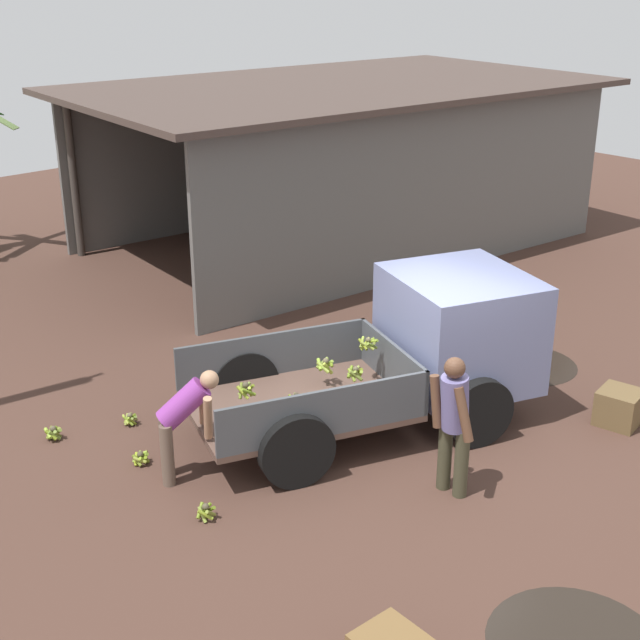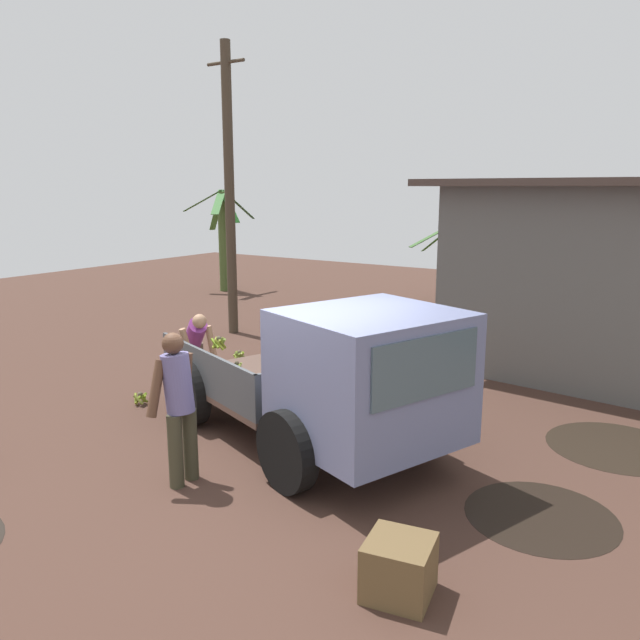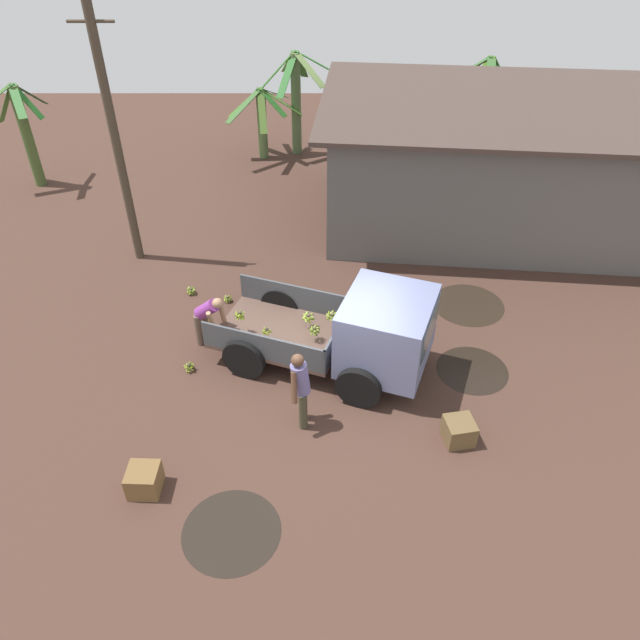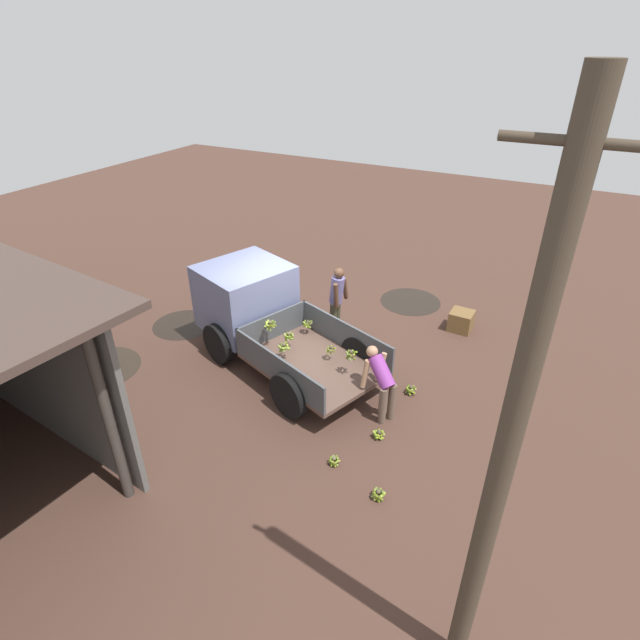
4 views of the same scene
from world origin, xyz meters
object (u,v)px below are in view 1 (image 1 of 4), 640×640
Objects in this scene: banana_bunch_on_ground_1 at (54,433)px; banana_bunch_on_ground_3 at (141,457)px; banana_bunch_on_ground_0 at (130,418)px; banana_bunch_on_ground_2 at (206,511)px; cargo_truck at (431,343)px; person_worker_loading at (183,418)px; person_foreground_visitor at (454,419)px; wooden_crate_1 at (619,407)px.

banana_bunch_on_ground_3 is at bearing -68.43° from banana_bunch_on_ground_1.
banana_bunch_on_ground_2 is at bearing -102.19° from banana_bunch_on_ground_0.
banana_bunch_on_ground_3 is (0.50, -1.27, -0.01)m from banana_bunch_on_ground_1.
banana_bunch_on_ground_0 is 0.84× the size of banana_bunch_on_ground_2.
banana_bunch_on_ground_2 is 1.00× the size of banana_bunch_on_ground_3.
person_worker_loading is at bearing -174.64° from cargo_truck.
cargo_truck is 3.80m from banana_bunch_on_ground_2.
person_foreground_visitor reaches higher than wooden_crate_1.
cargo_truck is 4.11m from banana_bunch_on_ground_0.
banana_bunch_on_ground_1 is 7.39m from wooden_crate_1.
banana_bunch_on_ground_1 is at bearing 165.85° from cargo_truck.
banana_bunch_on_ground_2 reaches higher than banana_bunch_on_ground_1.
banana_bunch_on_ground_2 is 1.49m from banana_bunch_on_ground_3.
banana_bunch_on_ground_2 is at bearing -160.15° from cargo_truck.
banana_bunch_on_ground_1 is at bearing 161.25° from banana_bunch_on_ground_0.
banana_bunch_on_ground_3 is (-0.24, 0.63, -0.71)m from person_worker_loading.
wooden_crate_1 is at bearing -42.09° from banana_bunch_on_ground_0.
person_foreground_visitor is at bearing 171.53° from wooden_crate_1.
wooden_crate_1 is at bearing 168.99° from person_foreground_visitor.
banana_bunch_on_ground_2 is 0.47× the size of wooden_crate_1.
banana_bunch_on_ground_0 is (0.19, 1.58, -0.71)m from person_worker_loading.
banana_bunch_on_ground_2 is at bearing -81.08° from person_worker_loading.
cargo_truck is 19.60× the size of banana_bunch_on_ground_3.
banana_bunch_on_ground_1 is at bearing 111.57° from banana_bunch_on_ground_3.
banana_bunch_on_ground_2 is 5.66m from wooden_crate_1.
banana_bunch_on_ground_1 is 0.43× the size of wooden_crate_1.
wooden_crate_1 is at bearing 1.32° from person_worker_loading.
wooden_crate_1 is (5.73, -4.65, 0.14)m from banana_bunch_on_ground_1.
wooden_crate_1 reaches higher than banana_bunch_on_ground_0.
person_worker_loading is 0.97m from banana_bunch_on_ground_3.
wooden_crate_1 is at bearing -39.06° from banana_bunch_on_ground_1.
banana_bunch_on_ground_2 is at bearing -33.82° from person_foreground_visitor.
banana_bunch_on_ground_0 is at bearing 162.12° from cargo_truck.
person_foreground_visitor reaches higher than banana_bunch_on_ground_0.
person_worker_loading is 2.15m from banana_bunch_on_ground_1.
person_foreground_visitor is 6.98× the size of banana_bunch_on_ground_3.
cargo_truck is 3.47m from person_worker_loading.
banana_bunch_on_ground_2 is (-0.53, -2.44, 0.02)m from banana_bunch_on_ground_0.
cargo_truck reaches higher than banana_bunch_on_ground_2.
person_worker_loading is (-3.35, 0.87, -0.24)m from cargo_truck.
cargo_truck is 23.29× the size of banana_bunch_on_ground_0.
cargo_truck is 2.63m from wooden_crate_1.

